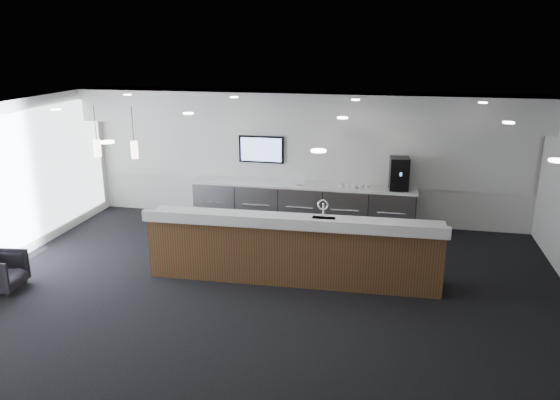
# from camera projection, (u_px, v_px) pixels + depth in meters

# --- Properties ---
(ground) EXTENTS (10.00, 10.00, 0.00)m
(ground) POSITION_uv_depth(u_px,v_px,m) (265.00, 294.00, 9.09)
(ground) COLOR black
(ground) RESTS_ON ground
(ceiling) EXTENTS (10.00, 8.00, 0.02)m
(ceiling) POSITION_uv_depth(u_px,v_px,m) (263.00, 113.00, 8.23)
(ceiling) COLOR black
(ceiling) RESTS_ON back_wall
(back_wall) EXTENTS (10.00, 0.02, 3.00)m
(back_wall) POSITION_uv_depth(u_px,v_px,m) (305.00, 157.00, 12.41)
(back_wall) COLOR silver
(back_wall) RESTS_ON ground
(soffit_bulkhead) EXTENTS (10.00, 0.90, 0.70)m
(soffit_bulkhead) POSITION_uv_depth(u_px,v_px,m) (302.00, 108.00, 11.66)
(soffit_bulkhead) COLOR silver
(soffit_bulkhead) RESTS_ON back_wall
(alcove_panel) EXTENTS (9.80, 0.06, 1.40)m
(alcove_panel) POSITION_uv_depth(u_px,v_px,m) (305.00, 153.00, 12.36)
(alcove_panel) COLOR silver
(alcove_panel) RESTS_ON back_wall
(back_credenza) EXTENTS (5.06, 0.66, 0.95)m
(back_credenza) POSITION_uv_depth(u_px,v_px,m) (302.00, 204.00, 12.37)
(back_credenza) COLOR gray
(back_credenza) RESTS_ON ground
(wall_tv) EXTENTS (1.05, 0.08, 0.62)m
(wall_tv) POSITION_uv_depth(u_px,v_px,m) (261.00, 149.00, 12.48)
(wall_tv) COLOR black
(wall_tv) RESTS_ON back_wall
(pendant_left) EXTENTS (0.12, 0.12, 0.30)m
(pendant_left) POSITION_uv_depth(u_px,v_px,m) (143.00, 146.00, 9.67)
(pendant_left) COLOR #FFEAC6
(pendant_left) RESTS_ON ceiling
(pendant_right) EXTENTS (0.12, 0.12, 0.30)m
(pendant_right) POSITION_uv_depth(u_px,v_px,m) (107.00, 145.00, 9.81)
(pendant_right) COLOR #FFEAC6
(pendant_right) RESTS_ON ceiling
(ceiling_can_lights) EXTENTS (7.00, 5.00, 0.02)m
(ceiling_can_lights) POSITION_uv_depth(u_px,v_px,m) (263.00, 115.00, 8.24)
(ceiling_can_lights) COLOR white
(ceiling_can_lights) RESTS_ON ceiling
(service_counter) EXTENTS (5.13, 0.99, 1.49)m
(service_counter) POSITION_uv_depth(u_px,v_px,m) (293.00, 249.00, 9.48)
(service_counter) COLOR #502A1A
(service_counter) RESTS_ON ground
(coffee_machine) EXTENTS (0.44, 0.55, 0.70)m
(coffee_machine) POSITION_uv_depth(u_px,v_px,m) (399.00, 174.00, 11.73)
(coffee_machine) COLOR black
(coffee_machine) RESTS_ON back_credenza
(info_sign_left) EXTENTS (0.17, 0.02, 0.24)m
(info_sign_left) POSITION_uv_depth(u_px,v_px,m) (300.00, 180.00, 12.10)
(info_sign_left) COLOR silver
(info_sign_left) RESTS_ON back_credenza
(info_sign_right) EXTENTS (0.19, 0.02, 0.26)m
(info_sign_right) POSITION_uv_depth(u_px,v_px,m) (357.00, 182.00, 11.88)
(info_sign_right) COLOR silver
(info_sign_right) RESTS_ON back_credenza
(armchair) EXTENTS (0.78, 0.76, 0.64)m
(armchair) POSITION_uv_depth(u_px,v_px,m) (0.00, 272.00, 9.17)
(armchair) COLOR black
(armchair) RESTS_ON ground
(cup_0) EXTENTS (0.10, 0.10, 0.10)m
(cup_0) POSITION_uv_depth(u_px,v_px,m) (367.00, 187.00, 11.82)
(cup_0) COLOR white
(cup_0) RESTS_ON back_credenza
(cup_1) EXTENTS (0.15, 0.15, 0.10)m
(cup_1) POSITION_uv_depth(u_px,v_px,m) (361.00, 187.00, 11.84)
(cup_1) COLOR white
(cup_1) RESTS_ON back_credenza
(cup_2) EXTENTS (0.13, 0.13, 0.10)m
(cup_2) POSITION_uv_depth(u_px,v_px,m) (354.00, 186.00, 11.87)
(cup_2) COLOR white
(cup_2) RESTS_ON back_credenza
(cup_3) EXTENTS (0.13, 0.13, 0.10)m
(cup_3) POSITION_uv_depth(u_px,v_px,m) (348.00, 186.00, 11.90)
(cup_3) COLOR white
(cup_3) RESTS_ON back_credenza
(cup_4) EXTENTS (0.14, 0.14, 0.10)m
(cup_4) POSITION_uv_depth(u_px,v_px,m) (341.00, 185.00, 11.93)
(cup_4) COLOR white
(cup_4) RESTS_ON back_credenza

